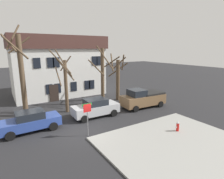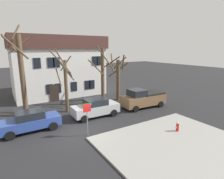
% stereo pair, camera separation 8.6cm
% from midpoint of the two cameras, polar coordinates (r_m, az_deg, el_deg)
% --- Properties ---
extents(ground_plane, '(120.00, 120.00, 0.00)m').
position_cam_midpoint_polar(ground_plane, '(14.71, -10.40, -13.50)').
color(ground_plane, '#262628').
extents(sidewalk_slab, '(9.72, 8.08, 0.12)m').
position_cam_midpoint_polar(sidewalk_slab, '(13.69, 19.36, -15.86)').
color(sidewalk_slab, '#999993').
rests_on(sidewalk_slab, ground_plane).
extents(building_main, '(12.19, 7.41, 8.05)m').
position_cam_midpoint_polar(building_main, '(26.98, -16.71, 7.19)').
color(building_main, white).
rests_on(building_main, ground_plane).
extents(tree_bare_near, '(2.53, 2.54, 8.62)m').
position_cam_midpoint_polar(tree_bare_near, '(19.10, -26.60, 4.85)').
color(tree_bare_near, brown).
rests_on(tree_bare_near, ground_plane).
extents(tree_bare_mid, '(2.33, 2.33, 6.41)m').
position_cam_midpoint_polar(tree_bare_mid, '(18.83, -14.49, 2.18)').
color(tree_bare_mid, brown).
rests_on(tree_bare_mid, ground_plane).
extents(tree_bare_far, '(3.23, 3.18, 6.77)m').
position_cam_midpoint_polar(tree_bare_far, '(21.04, -2.99, 4.59)').
color(tree_bare_far, brown).
rests_on(tree_bare_far, ground_plane).
extents(tree_bare_end, '(2.87, 2.71, 5.84)m').
position_cam_midpoint_polar(tree_bare_end, '(22.96, 1.74, 3.84)').
color(tree_bare_end, brown).
rests_on(tree_bare_end, ground_plane).
extents(car_blue_sedan, '(4.52, 2.00, 1.64)m').
position_cam_midpoint_polar(car_blue_sedan, '(16.02, -24.23, -9.02)').
color(car_blue_sedan, '#2D4799').
rests_on(car_blue_sedan, ground_plane).
extents(car_silver_sedan, '(4.50, 2.09, 1.75)m').
position_cam_midpoint_polar(car_silver_sedan, '(17.72, -5.28, -5.68)').
color(car_silver_sedan, '#B7BABF').
rests_on(car_silver_sedan, ground_plane).
extents(pickup_truck_brown, '(5.14, 2.43, 2.11)m').
position_cam_midpoint_polar(pickup_truck_brown, '(20.65, 9.48, -2.71)').
color(pickup_truck_brown, brown).
rests_on(pickup_truck_brown, ground_plane).
extents(fire_hydrant, '(0.42, 0.22, 0.76)m').
position_cam_midpoint_polar(fire_hydrant, '(15.41, 19.67, -10.72)').
color(fire_hydrant, red).
rests_on(fire_hydrant, sidewalk_slab).
extents(street_sign_pole, '(0.76, 0.07, 2.54)m').
position_cam_midpoint_polar(street_sign_pole, '(13.62, -7.88, -7.39)').
color(street_sign_pole, slate).
rests_on(street_sign_pole, ground_plane).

